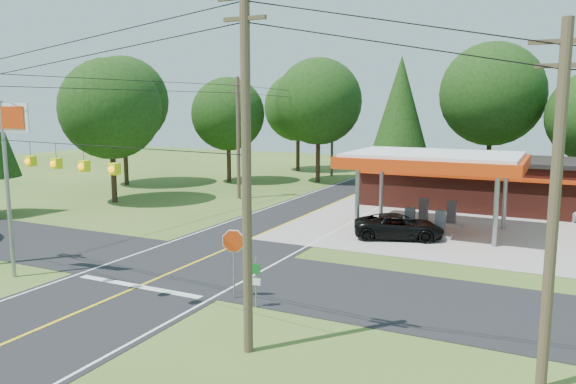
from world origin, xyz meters
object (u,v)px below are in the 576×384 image
at_px(suv_car, 398,227).
at_px(octagonal_stop_sign, 233,246).
at_px(gas_canopy, 434,163).
at_px(sedan_car, 574,209).
at_px(big_stop_sign, 4,145).

xyz_separation_m(suv_car, octagonal_stop_sign, (-3.24, -13.01, 1.47)).
bearing_deg(gas_canopy, sedan_car, 45.00).
distance_m(gas_canopy, suv_car, 4.82).
height_order(gas_canopy, big_stop_sign, big_stop_sign).
bearing_deg(sedan_car, octagonal_stop_sign, -144.91).
xyz_separation_m(gas_canopy, suv_car, (-1.26, -3.00, -3.55)).
xyz_separation_m(big_stop_sign, octagonal_stop_sign, (10.56, 2.00, -3.86)).
relative_size(gas_canopy, big_stop_sign, 1.33).
height_order(suv_car, big_stop_sign, big_stop_sign).
bearing_deg(sedan_car, suv_car, -157.51).
relative_size(sedan_car, octagonal_stop_sign, 1.35).
distance_m(big_stop_sign, octagonal_stop_sign, 11.42).
xyz_separation_m(sedan_car, big_stop_sign, (-23.06, -26.01, 5.38)).
height_order(gas_canopy, suv_car, gas_canopy).
bearing_deg(sedan_car, big_stop_sign, -158.96).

